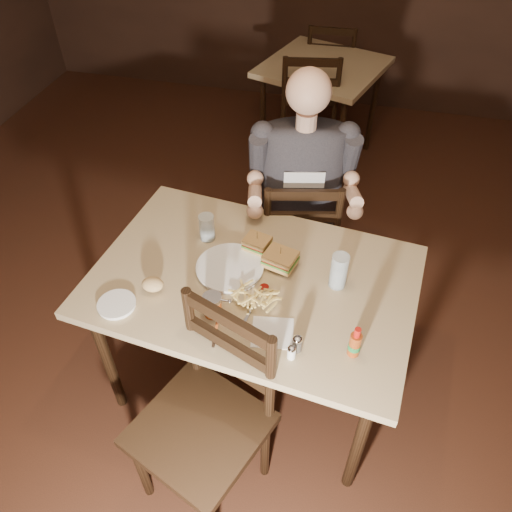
% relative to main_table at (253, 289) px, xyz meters
% --- Properties ---
extents(room_shell, '(7.00, 7.00, 7.00)m').
position_rel_main_table_xyz_m(room_shell, '(0.16, -0.32, 0.70)').
color(room_shell, black).
rests_on(room_shell, ground).
extents(main_table, '(1.42, 1.03, 0.77)m').
position_rel_main_table_xyz_m(main_table, '(0.00, 0.00, 0.00)').
color(main_table, tan).
rests_on(main_table, ground).
extents(bg_table, '(1.00, 1.00, 0.77)m').
position_rel_main_table_xyz_m(bg_table, '(-0.01, 2.18, -0.02)').
color(bg_table, tan).
rests_on(bg_table, ground).
extents(chair_far, '(0.52, 0.55, 0.91)m').
position_rel_main_table_xyz_m(chair_far, '(0.09, 0.65, -0.24)').
color(chair_far, black).
rests_on(chair_far, ground).
extents(chair_near, '(0.60, 0.63, 0.98)m').
position_rel_main_table_xyz_m(chair_near, '(-0.07, -0.56, -0.21)').
color(chair_near, black).
rests_on(chair_near, ground).
extents(bg_chair_far, '(0.44, 0.48, 0.91)m').
position_rel_main_table_xyz_m(bg_chair_far, '(-0.01, 2.73, -0.24)').
color(bg_chair_far, black).
rests_on(bg_chair_far, ground).
extents(bg_chair_near, '(0.52, 0.56, 0.96)m').
position_rel_main_table_xyz_m(bg_chair_near, '(-0.01, 1.63, -0.22)').
color(bg_chair_near, black).
rests_on(bg_chair_near, ground).
extents(diner, '(0.62, 0.53, 0.93)m').
position_rel_main_table_xyz_m(diner, '(0.10, 0.60, 0.24)').
color(diner, '#323035').
rests_on(diner, chair_far).
extents(dinner_plate, '(0.31, 0.31, 0.02)m').
position_rel_main_table_xyz_m(dinner_plate, '(-0.11, 0.02, 0.08)').
color(dinner_plate, white).
rests_on(dinner_plate, main_table).
extents(sandwich_left, '(0.13, 0.11, 0.10)m').
position_rel_main_table_xyz_m(sandwich_left, '(-0.02, 0.16, 0.13)').
color(sandwich_left, tan).
rests_on(sandwich_left, dinner_plate).
extents(sandwich_right, '(0.15, 0.14, 0.11)m').
position_rel_main_table_xyz_m(sandwich_right, '(0.10, 0.09, 0.14)').
color(sandwich_right, tan).
rests_on(sandwich_right, dinner_plate).
extents(fries_pile, '(0.24, 0.18, 0.04)m').
position_rel_main_table_xyz_m(fries_pile, '(0.03, -0.11, 0.11)').
color(fries_pile, '#D2B762').
rests_on(fries_pile, dinner_plate).
extents(ketchup_dollop, '(0.04, 0.04, 0.01)m').
position_rel_main_table_xyz_m(ketchup_dollop, '(0.06, -0.06, 0.09)').
color(ketchup_dollop, maroon).
rests_on(ketchup_dollop, dinner_plate).
extents(glass_left, '(0.08, 0.08, 0.13)m').
position_rel_main_table_xyz_m(glass_left, '(-0.26, 0.19, 0.13)').
color(glass_left, silver).
rests_on(glass_left, main_table).
extents(glass_right, '(0.08, 0.08, 0.16)m').
position_rel_main_table_xyz_m(glass_right, '(0.34, 0.05, 0.15)').
color(glass_right, silver).
rests_on(glass_right, main_table).
extents(hot_sauce, '(0.05, 0.05, 0.14)m').
position_rel_main_table_xyz_m(hot_sauce, '(0.44, -0.28, 0.14)').
color(hot_sauce, '#8C3710').
rests_on(hot_sauce, main_table).
extents(salt_shaker, '(0.03, 0.03, 0.06)m').
position_rel_main_table_xyz_m(salt_shaker, '(0.23, -0.35, 0.10)').
color(salt_shaker, white).
rests_on(salt_shaker, main_table).
extents(pepper_shaker, '(0.04, 0.04, 0.07)m').
position_rel_main_table_xyz_m(pepper_shaker, '(0.24, -0.31, 0.11)').
color(pepper_shaker, '#38332D').
rests_on(pepper_shaker, main_table).
extents(syrup_dispenser, '(0.08, 0.08, 0.10)m').
position_rel_main_table_xyz_m(syrup_dispenser, '(-0.11, -0.22, 0.12)').
color(syrup_dispenser, '#8C3710').
rests_on(syrup_dispenser, main_table).
extents(napkin, '(0.18, 0.17, 0.00)m').
position_rel_main_table_xyz_m(napkin, '(0.14, -0.26, 0.07)').
color(napkin, white).
rests_on(napkin, main_table).
extents(knife, '(0.04, 0.19, 0.00)m').
position_rel_main_table_xyz_m(knife, '(-0.07, -0.29, 0.08)').
color(knife, silver).
rests_on(knife, napkin).
extents(fork, '(0.03, 0.15, 0.00)m').
position_rel_main_table_xyz_m(fork, '(0.03, -0.21, 0.08)').
color(fork, silver).
rests_on(fork, napkin).
extents(side_plate, '(0.16, 0.16, 0.01)m').
position_rel_main_table_xyz_m(side_plate, '(-0.49, -0.28, 0.08)').
color(side_plate, white).
rests_on(side_plate, main_table).
extents(bread_roll, '(0.10, 0.08, 0.05)m').
position_rel_main_table_xyz_m(bread_roll, '(-0.38, -0.16, 0.11)').
color(bread_roll, tan).
rests_on(bread_roll, side_plate).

